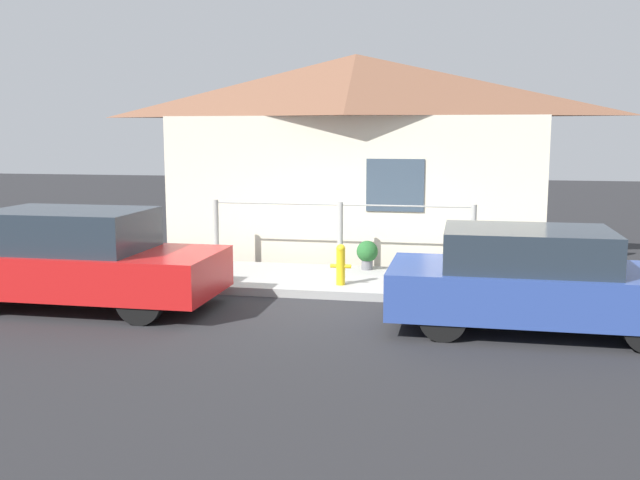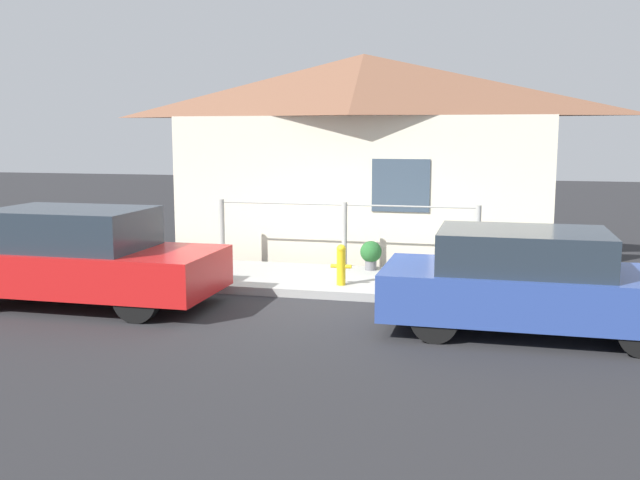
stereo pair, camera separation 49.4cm
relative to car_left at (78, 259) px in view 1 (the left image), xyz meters
name	(u,v)px [view 1 (the left image)]	position (x,y,z in m)	size (l,w,h in m)	color
ground_plane	(318,299)	(3.43, 1.15, -0.73)	(60.00, 60.00, 0.00)	#262628
sidewalk	(331,281)	(3.43, 2.27, -0.66)	(24.00, 2.25, 0.14)	#9E9E99
house	(355,97)	(3.44, 4.97, 2.59)	(7.86, 2.23, 4.17)	beige
fence	(340,231)	(3.43, 3.25, 0.07)	(4.90, 0.10, 1.20)	#999993
car_left	(78,259)	(0.00, 0.00, 0.00)	(4.18, 1.77, 1.47)	red
car_right	(535,280)	(6.58, 0.00, -0.06)	(3.90, 1.77, 1.35)	#2D4793
fire_hydrant	(341,264)	(3.71, 1.67, -0.24)	(0.34, 0.15, 0.67)	yellow
potted_plant_near_hydrant	(367,253)	(3.97, 3.06, -0.29)	(0.39, 0.39, 0.53)	slate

